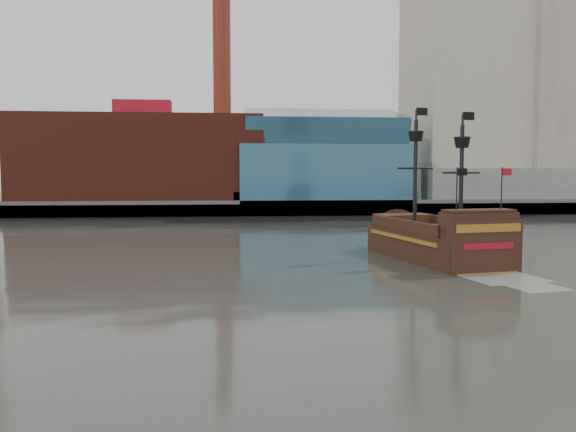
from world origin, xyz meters
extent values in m
plane|color=#282A25|center=(0.00, 0.00, 0.00)|extent=(400.00, 400.00, 0.00)
cube|color=slate|center=(0.00, 92.00, 1.00)|extent=(220.00, 60.00, 2.00)
cube|color=#4C4C49|center=(0.00, 62.50, 1.30)|extent=(220.00, 1.00, 2.60)
cube|color=maroon|center=(-22.00, 72.00, 9.50)|extent=(42.00, 18.00, 15.00)
cube|color=#2A5570|center=(10.00, 70.00, 7.00)|extent=(30.00, 16.00, 10.00)
cube|color=#ADA390|center=(40.00, 80.00, 25.00)|extent=(20.00, 22.00, 46.00)
cube|color=#A59C8A|center=(58.00, 76.00, 21.00)|extent=(18.00, 18.00, 38.00)
cube|color=#ADA390|center=(50.00, 97.00, 28.00)|extent=(24.00, 20.00, 52.00)
cube|color=slate|center=(48.00, 66.00, 5.00)|extent=(40.00, 6.00, 6.00)
cylinder|color=maroon|center=(-8.00, 74.00, 28.00)|extent=(3.20, 3.20, 22.00)
cube|color=#2A5570|center=(10.00, 70.00, 15.00)|extent=(28.00, 14.94, 8.78)
cube|color=black|center=(10.48, 13.80, 0.69)|extent=(8.11, 14.55, 2.98)
cube|color=#4B301B|center=(10.48, 13.80, 2.35)|extent=(7.30, 13.10, 0.34)
cube|color=black|center=(9.49, 19.20, 2.75)|extent=(5.28, 3.58, 1.15)
cube|color=black|center=(11.55, 7.94, 3.21)|extent=(5.68, 2.78, 2.06)
cube|color=black|center=(11.74, 6.90, 1.37)|extent=(5.57, 1.29, 4.58)
cube|color=#99621D|center=(11.77, 6.74, 3.21)|extent=(5.09, 1.02, 0.57)
cube|color=maroon|center=(11.77, 6.74, 1.95)|extent=(3.96, 0.81, 0.46)
cylinder|color=black|center=(9.26, 15.32, 6.99)|extent=(0.37, 0.37, 8.94)
cylinder|color=black|center=(11.86, 11.95, 6.64)|extent=(0.37, 0.37, 8.25)
cone|color=black|center=(9.26, 15.32, 10.08)|extent=(1.47, 1.47, 0.80)
cone|color=black|center=(11.86, 11.95, 9.39)|extent=(1.47, 1.47, 0.80)
cube|color=black|center=(9.77, 15.41, 12.14)|extent=(1.02, 0.22, 0.63)
cube|color=black|center=(12.37, 12.05, 11.46)|extent=(1.02, 0.22, 0.63)
cube|color=gray|center=(12.08, 5.01, 0.01)|extent=(5.53, 4.93, 0.02)
camera|label=1|loc=(-5.76, -30.48, 6.93)|focal=35.00mm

